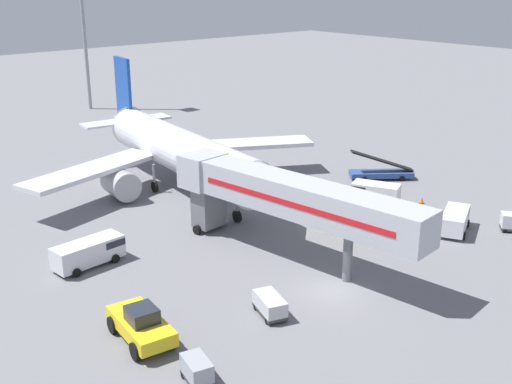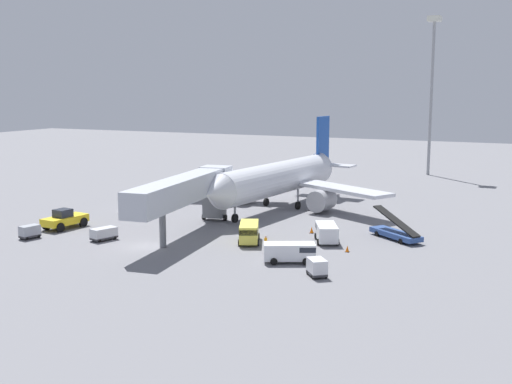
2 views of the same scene
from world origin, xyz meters
name	(u,v)px [view 1 (image 1 of 2)]	position (x,y,z in m)	size (l,w,h in m)	color
ground_plane	(333,290)	(0.00, 0.00, 0.00)	(300.00, 300.00, 0.00)	slate
airplane_at_gate	(177,151)	(4.41, 25.80, 4.08)	(32.64, 34.23, 12.12)	silver
jet_bridge	(281,196)	(1.09, 6.72, 5.04)	(5.96, 22.94, 6.73)	#B2B7C1
pushback_tug	(141,324)	(-13.67, 3.24, 1.09)	(3.22, 5.69, 2.33)	yellow
belt_loader_truck	(381,172)	(22.99, 14.18, 0.77)	(6.59, 5.72, 3.23)	#2D4C8E
service_van_near_right	(455,219)	(16.10, 0.61, 1.07)	(5.21, 3.83, 1.85)	white
service_van_far_left	(90,251)	(-11.05, 15.02, 1.15)	(5.65, 2.62, 2.00)	silver
service_van_outer_right	(355,220)	(9.15, 5.92, 1.21)	(3.69, 5.20, 2.11)	#E5DB4C
service_van_far_right	(375,192)	(16.51, 9.85, 1.11)	(3.75, 4.92, 1.93)	white
baggage_cart_rear_right	(197,370)	(-13.61, -2.42, 0.80)	(1.66, 2.30, 1.45)	#38383D
baggage_cart_far_center	(270,305)	(-5.71, 0.38, 0.76)	(2.19, 3.07, 1.36)	#38383D
ground_crew_worker_foreground	(401,223)	(12.23, 3.40, 0.85)	(0.34, 0.34, 1.61)	#1E2333
safety_cone_alpha	(422,200)	(19.82, 6.64, 0.33)	(0.43, 0.43, 0.66)	black
safety_cone_bravo	(329,197)	(13.63, 13.13, 0.37)	(0.49, 0.49, 0.74)	black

